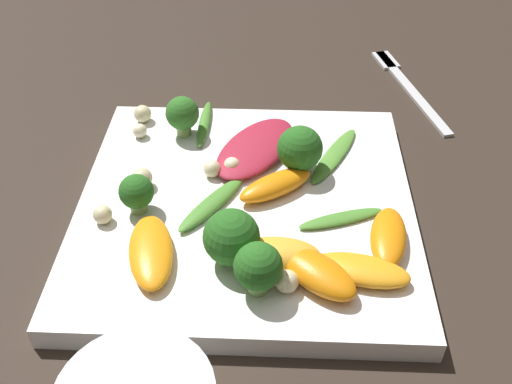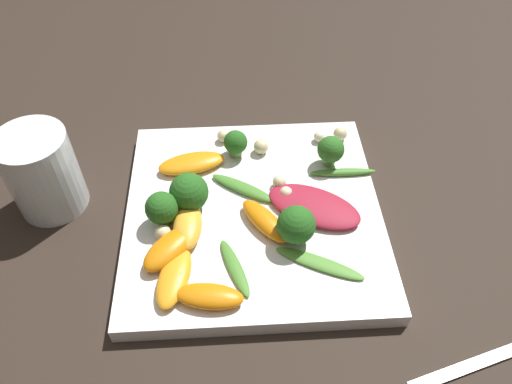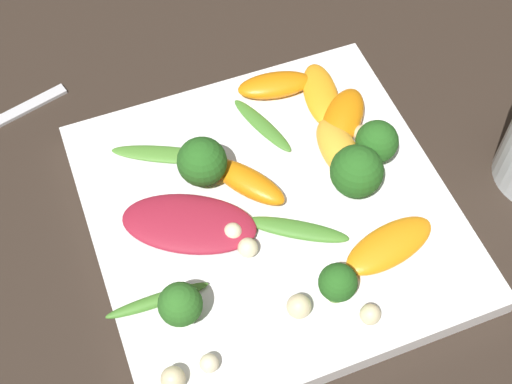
% 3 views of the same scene
% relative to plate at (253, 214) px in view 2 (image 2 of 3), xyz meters
% --- Properties ---
extents(ground_plane, '(2.40, 2.40, 0.00)m').
position_rel_plate_xyz_m(ground_plane, '(0.00, 0.00, -0.01)').
color(ground_plane, '#2D231C').
extents(plate, '(0.28, 0.28, 0.02)m').
position_rel_plate_xyz_m(plate, '(0.00, 0.00, 0.00)').
color(plate, white).
rests_on(plate, ground_plane).
extents(drinking_glass, '(0.08, 0.08, 0.10)m').
position_rel_plate_xyz_m(drinking_glass, '(-0.04, -0.23, 0.04)').
color(drinking_glass, white).
rests_on(drinking_glass, ground_plane).
extents(radicchio_leaf_0, '(0.10, 0.12, 0.01)m').
position_rel_plate_xyz_m(radicchio_leaf_0, '(0.01, 0.07, 0.02)').
color(radicchio_leaf_0, maroon).
rests_on(radicchio_leaf_0, plate).
extents(orange_segment_0, '(0.07, 0.03, 0.02)m').
position_rel_plate_xyz_m(orange_segment_0, '(0.03, -0.07, 0.02)').
color(orange_segment_0, '#FCAD33').
rests_on(orange_segment_0, plate).
extents(orange_segment_1, '(0.08, 0.05, 0.01)m').
position_rel_plate_xyz_m(orange_segment_1, '(0.09, -0.08, 0.02)').
color(orange_segment_1, orange).
rests_on(orange_segment_1, plate).
extents(orange_segment_2, '(0.07, 0.06, 0.02)m').
position_rel_plate_xyz_m(orange_segment_2, '(0.03, 0.01, 0.02)').
color(orange_segment_2, orange).
rests_on(orange_segment_2, plate).
extents(orange_segment_3, '(0.07, 0.07, 0.02)m').
position_rel_plate_xyz_m(orange_segment_3, '(0.06, -0.09, 0.02)').
color(orange_segment_3, orange).
rests_on(orange_segment_3, plate).
extents(orange_segment_4, '(0.05, 0.08, 0.01)m').
position_rel_plate_xyz_m(orange_segment_4, '(-0.07, -0.07, 0.02)').
color(orange_segment_4, orange).
rests_on(orange_segment_4, plate).
extents(orange_segment_5, '(0.04, 0.07, 0.02)m').
position_rel_plate_xyz_m(orange_segment_5, '(0.11, -0.05, 0.02)').
color(orange_segment_5, orange).
rests_on(orange_segment_5, plate).
extents(broccoli_floret_0, '(0.03, 0.03, 0.04)m').
position_rel_plate_xyz_m(broccoli_floret_0, '(-0.07, 0.09, 0.03)').
color(broccoli_floret_0, '#84AD5B').
rests_on(broccoli_floret_0, plate).
extents(broccoli_floret_1, '(0.04, 0.04, 0.04)m').
position_rel_plate_xyz_m(broccoli_floret_1, '(0.01, -0.10, 0.03)').
color(broccoli_floret_1, '#84AD5B').
rests_on(broccoli_floret_1, plate).
extents(broccoli_floret_2, '(0.04, 0.04, 0.05)m').
position_rel_plate_xyz_m(broccoli_floret_2, '(-0.01, -0.07, 0.03)').
color(broccoli_floret_2, '#7A9E51').
rests_on(broccoli_floret_2, plate).
extents(broccoli_floret_3, '(0.04, 0.04, 0.05)m').
position_rel_plate_xyz_m(broccoli_floret_3, '(0.05, 0.04, 0.03)').
color(broccoli_floret_3, '#7A9E51').
rests_on(broccoli_floret_3, plate).
extents(broccoli_floret_4, '(0.03, 0.03, 0.03)m').
position_rel_plate_xyz_m(broccoli_floret_4, '(-0.09, -0.02, 0.03)').
color(broccoli_floret_4, '#7A9E51').
rests_on(broccoli_floret_4, plate).
extents(arugula_sprig_0, '(0.06, 0.09, 0.01)m').
position_rel_plate_xyz_m(arugula_sprig_0, '(0.08, 0.06, 0.01)').
color(arugula_sprig_0, '#518E33').
rests_on(arugula_sprig_0, plate).
extents(arugula_sprig_1, '(0.07, 0.04, 0.01)m').
position_rel_plate_xyz_m(arugula_sprig_1, '(0.08, -0.02, 0.01)').
color(arugula_sprig_1, '#47842D').
rests_on(arugula_sprig_1, plate).
extents(arugula_sprig_2, '(0.06, 0.08, 0.01)m').
position_rel_plate_xyz_m(arugula_sprig_2, '(-0.03, -0.01, 0.01)').
color(arugula_sprig_2, '#47842D').
rests_on(arugula_sprig_2, plate).
extents(arugula_sprig_3, '(0.01, 0.08, 0.01)m').
position_rel_plate_xyz_m(arugula_sprig_3, '(-0.05, 0.11, 0.01)').
color(arugula_sprig_3, '#47842D').
rests_on(arugula_sprig_3, plate).
extents(macadamia_nut_0, '(0.02, 0.02, 0.02)m').
position_rel_plate_xyz_m(macadamia_nut_0, '(-0.11, 0.12, 0.02)').
color(macadamia_nut_0, beige).
rests_on(macadamia_nut_0, plate).
extents(macadamia_nut_1, '(0.02, 0.02, 0.02)m').
position_rel_plate_xyz_m(macadamia_nut_1, '(-0.11, -0.03, 0.02)').
color(macadamia_nut_1, beige).
rests_on(macadamia_nut_1, plate).
extents(macadamia_nut_2, '(0.02, 0.02, 0.02)m').
position_rel_plate_xyz_m(macadamia_nut_2, '(0.03, -0.10, 0.02)').
color(macadamia_nut_2, beige).
rests_on(macadamia_nut_2, plate).
extents(macadamia_nut_3, '(0.02, 0.02, 0.02)m').
position_rel_plate_xyz_m(macadamia_nut_3, '(-0.09, 0.01, 0.02)').
color(macadamia_nut_3, beige).
rests_on(macadamia_nut_3, plate).
extents(macadamia_nut_4, '(0.01, 0.01, 0.01)m').
position_rel_plate_xyz_m(macadamia_nut_4, '(-0.11, 0.09, 0.02)').
color(macadamia_nut_4, beige).
rests_on(macadamia_nut_4, plate).
extents(macadamia_nut_5, '(0.02, 0.02, 0.02)m').
position_rel_plate_xyz_m(macadamia_nut_5, '(-0.03, 0.03, 0.02)').
color(macadamia_nut_5, beige).
rests_on(macadamia_nut_5, plate).
extents(macadamia_nut_6, '(0.01, 0.01, 0.01)m').
position_rel_plate_xyz_m(macadamia_nut_6, '(-0.01, 0.04, 0.02)').
color(macadamia_nut_6, beige).
rests_on(macadamia_nut_6, plate).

